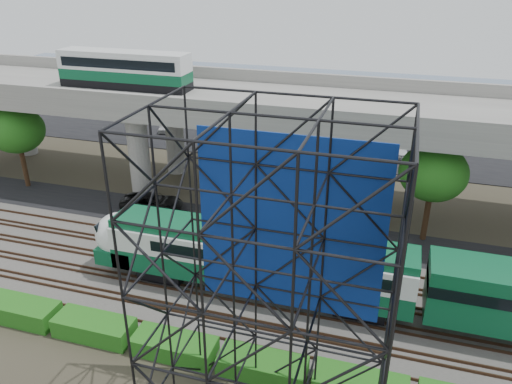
% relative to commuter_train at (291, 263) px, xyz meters
% --- Properties ---
extents(ground, '(140.00, 140.00, 0.00)m').
position_rel_commuter_train_xyz_m(ground, '(-5.94, -2.00, -2.88)').
color(ground, '#474233').
rests_on(ground, ground).
extents(ballast_bed, '(90.00, 12.00, 0.20)m').
position_rel_commuter_train_xyz_m(ballast_bed, '(-5.94, 0.00, -2.78)').
color(ballast_bed, slate).
rests_on(ballast_bed, ground).
extents(service_road, '(90.00, 5.00, 0.08)m').
position_rel_commuter_train_xyz_m(service_road, '(-5.94, 8.50, -2.84)').
color(service_road, black).
rests_on(service_road, ground).
extents(parking_lot, '(90.00, 18.00, 0.08)m').
position_rel_commuter_train_xyz_m(parking_lot, '(-5.94, 32.00, -2.84)').
color(parking_lot, black).
rests_on(parking_lot, ground).
extents(harbor_water, '(140.00, 40.00, 0.03)m').
position_rel_commuter_train_xyz_m(harbor_water, '(-5.94, 54.00, -2.87)').
color(harbor_water, slate).
rests_on(harbor_water, ground).
extents(rail_tracks, '(90.00, 9.52, 0.16)m').
position_rel_commuter_train_xyz_m(rail_tracks, '(-5.94, -0.00, -2.60)').
color(rail_tracks, '#472D1E').
rests_on(rail_tracks, ballast_bed).
extents(commuter_train, '(29.30, 3.06, 4.30)m').
position_rel_commuter_train_xyz_m(commuter_train, '(0.00, 0.00, 0.00)').
color(commuter_train, black).
rests_on(commuter_train, rail_tracks).
extents(overpass, '(80.00, 12.00, 12.40)m').
position_rel_commuter_train_xyz_m(overpass, '(-6.87, 14.00, 5.33)').
color(overpass, '#9E9B93').
rests_on(overpass, ground).
extents(scaffold_tower, '(9.36, 6.36, 15.00)m').
position_rel_commuter_train_xyz_m(scaffold_tower, '(1.42, -9.98, 4.59)').
color(scaffold_tower, black).
rests_on(scaffold_tower, ground).
extents(hedge_strip, '(34.60, 1.80, 1.20)m').
position_rel_commuter_train_xyz_m(hedge_strip, '(-4.94, -6.30, -2.32)').
color(hedge_strip, '#176216').
rests_on(hedge_strip, ground).
extents(trees, '(40.94, 16.94, 7.69)m').
position_rel_commuter_train_xyz_m(trees, '(-10.61, 14.17, 2.69)').
color(trees, '#382314').
rests_on(trees, ground).
extents(suv, '(5.61, 3.28, 1.47)m').
position_rel_commuter_train_xyz_m(suv, '(-14.15, 8.78, -2.07)').
color(suv, black).
rests_on(suv, service_road).
extents(parked_cars, '(37.39, 9.64, 1.31)m').
position_rel_commuter_train_xyz_m(parked_cars, '(-4.41, 31.77, -2.19)').
color(parked_cars, silver).
rests_on(parked_cars, parking_lot).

